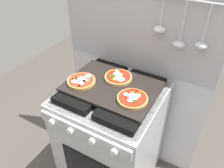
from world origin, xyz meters
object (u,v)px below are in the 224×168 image
(stove, at_px, (112,137))
(baking_tray, at_px, (112,86))
(pizza_right, at_px, (132,98))
(pizza_center, at_px, (118,77))
(pizza_left, at_px, (81,81))

(stove, distance_m, baking_tray, 0.46)
(stove, height_order, pizza_right, pizza_right)
(baking_tray, relative_size, pizza_center, 3.17)
(pizza_left, bearing_deg, pizza_center, 40.35)
(stove, height_order, pizza_left, pizza_left)
(pizza_center, bearing_deg, pizza_right, -40.15)
(pizza_right, relative_size, pizza_center, 1.00)
(pizza_left, relative_size, pizza_right, 1.00)
(pizza_left, height_order, pizza_right, pizza_left)
(stove, relative_size, pizza_right, 5.28)
(stove, bearing_deg, baking_tray, 90.00)
(baking_tray, xyz_separation_m, pizza_center, (-0.00, 0.08, 0.02))
(baking_tray, distance_m, pizza_right, 0.18)
(stove, height_order, baking_tray, baking_tray)
(pizza_left, relative_size, pizza_center, 1.00)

